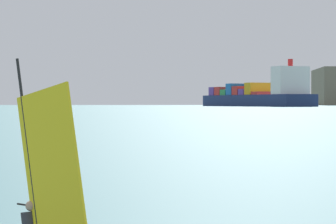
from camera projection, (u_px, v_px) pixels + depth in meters
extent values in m
cylinder|color=black|center=(29.00, 157.00, 15.34)|extent=(0.83, 0.41, 4.13)
cube|color=yellow|center=(53.00, 176.00, 14.85)|extent=(2.11, 0.97, 3.77)
cylinder|color=black|center=(42.00, 207.00, 15.09)|extent=(1.50, 0.70, 0.04)
sphere|color=tan|center=(31.00, 206.00, 15.33)|extent=(0.22, 0.22, 0.22)
cube|color=navy|center=(255.00, 101.00, 648.66)|extent=(118.63, 127.65, 9.97)
cube|color=silver|center=(290.00, 80.00, 598.29)|extent=(30.59, 29.55, 22.46)
cylinder|color=red|center=(290.00, 63.00, 598.11)|extent=(4.00, 4.00, 6.00)
cube|color=red|center=(268.00, 93.00, 630.13)|extent=(26.76, 25.44, 2.60)
cube|color=gold|center=(261.00, 89.00, 640.31)|extent=(26.76, 25.44, 10.40)
cube|color=#59388C|center=(254.00, 92.00, 650.57)|extent=(26.76, 25.44, 5.20)
cube|color=red|center=(248.00, 91.00, 660.79)|extent=(26.76, 25.44, 7.80)
cube|color=#1E66AD|center=(241.00, 89.00, 671.00)|extent=(26.76, 25.44, 10.40)
cube|color=#2D8C47|center=(235.00, 92.00, 681.27)|extent=(26.76, 25.44, 5.20)
cube|color=red|center=(229.00, 91.00, 691.48)|extent=(26.76, 25.44, 7.80)
cube|color=#59388C|center=(224.00, 91.00, 701.71)|extent=(26.76, 25.44, 7.80)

